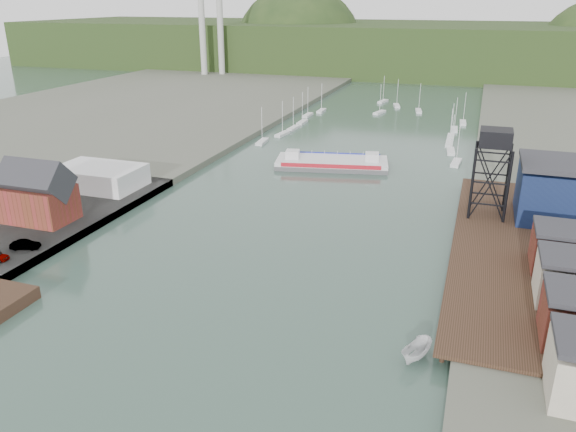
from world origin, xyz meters
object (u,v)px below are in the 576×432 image
Objects in this scene: lift_tower at (495,143)px; motorboat at (417,352)px; chain_ferry at (332,163)px; harbor_building at (38,197)px.

motorboat is (-6.88, -46.71, -14.54)m from lift_tower.
chain_ferry reaches higher than motorboat.
harbor_building is 82.49m from lift_tower.
lift_tower reaches higher than motorboat.
motorboat is at bearing -14.94° from harbor_building.
harbor_building is at bearing -173.46° from motorboat.
harbor_building is 2.12× the size of motorboat.
harbor_building is at bearing -160.02° from lift_tower.
lift_tower is 2.78× the size of motorboat.
lift_tower is 0.55× the size of chain_ferry.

